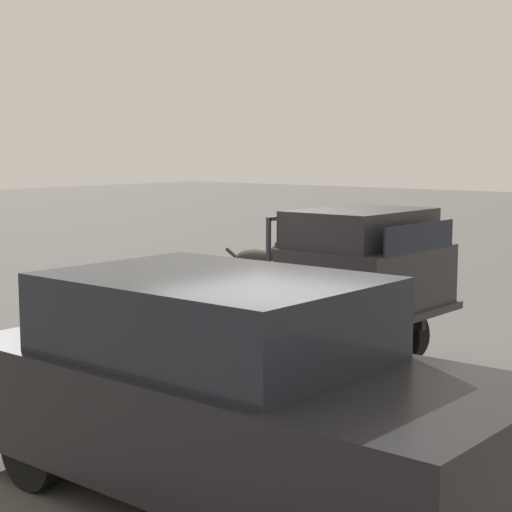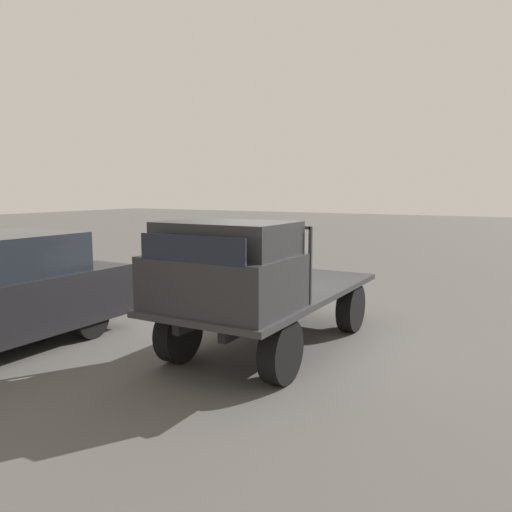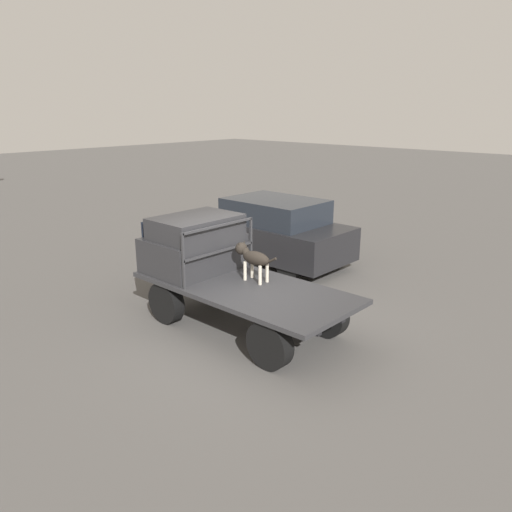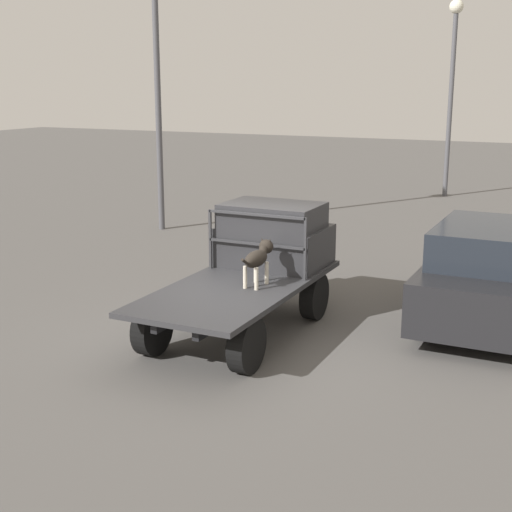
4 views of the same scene
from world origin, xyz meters
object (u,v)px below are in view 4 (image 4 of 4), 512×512
Objects in this scene: flatbed_truck at (239,298)px; dog at (259,257)px; light_pole_near at (155,22)px; parked_sedan at (492,273)px.

dog is (0.08, -0.30, 0.67)m from flatbed_truck.
flatbed_truck is at bearing 100.12° from dog.
light_pole_near reaches higher than dog.
dog is 3.89m from parked_sedan.
light_pole_near is at bearing 37.46° from dog.
flatbed_truck is 0.53× the size of light_pole_near.
dog reaches higher than flatbed_truck.
light_pole_near is (6.40, 5.95, 4.06)m from dog.
parked_sedan is 0.56× the size of light_pole_near.
light_pole_near is at bearing 64.04° from parked_sedan.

